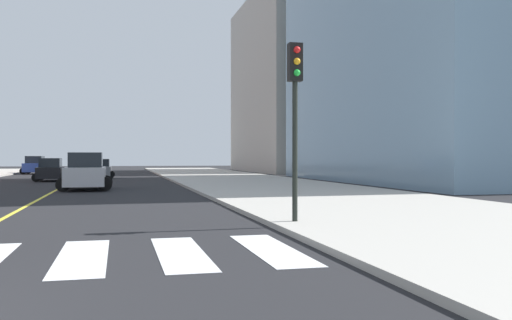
% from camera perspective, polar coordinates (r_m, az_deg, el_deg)
% --- Properties ---
extents(sidewalk_kerb_east, '(10.00, 120.00, 0.15)m').
position_cam_1_polar(sidewalk_kerb_east, '(28.27, 4.52, -3.27)').
color(sidewalk_kerb_east, '#B2ADA3').
rests_on(sidewalk_kerb_east, ground).
extents(lane_divider_paint, '(0.16, 80.00, 0.01)m').
position_cam_1_polar(lane_divider_paint, '(46.94, -17.85, -1.94)').
color(lane_divider_paint, yellow).
rests_on(lane_divider_paint, ground).
extents(parking_garage_concrete, '(18.00, 24.00, 21.65)m').
position_cam_1_polar(parking_garage_concrete, '(72.33, 6.38, 7.45)').
color(parking_garage_concrete, '#B2ADA3').
rests_on(parking_garage_concrete, ground).
extents(car_gray_nearest, '(2.37, 3.75, 1.66)m').
position_cam_1_polar(car_gray_nearest, '(50.76, -15.44, -0.90)').
color(car_gray_nearest, slate).
rests_on(car_gray_nearest, ground).
extents(car_silver_third, '(2.92, 4.67, 2.09)m').
position_cam_1_polar(car_silver_third, '(32.91, -16.88, -1.21)').
color(car_silver_third, '#B7B7BC').
rests_on(car_silver_third, ground).
extents(car_blue_fourth, '(2.80, 4.39, 1.93)m').
position_cam_1_polar(car_blue_fourth, '(64.88, -21.46, -0.53)').
color(car_blue_fourth, '#2D479E').
rests_on(car_blue_fourth, ground).
extents(car_black_fifth, '(2.44, 3.91, 1.75)m').
position_cam_1_polar(car_black_fifth, '(45.52, -20.08, -0.99)').
color(car_black_fifth, black).
rests_on(car_black_fifth, ground).
extents(traffic_light_near_corner, '(0.36, 0.41, 4.68)m').
position_cam_1_polar(traffic_light_near_corner, '(14.90, 3.99, 6.49)').
color(traffic_light_near_corner, black).
rests_on(traffic_light_near_corner, sidewalk_kerb_east).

